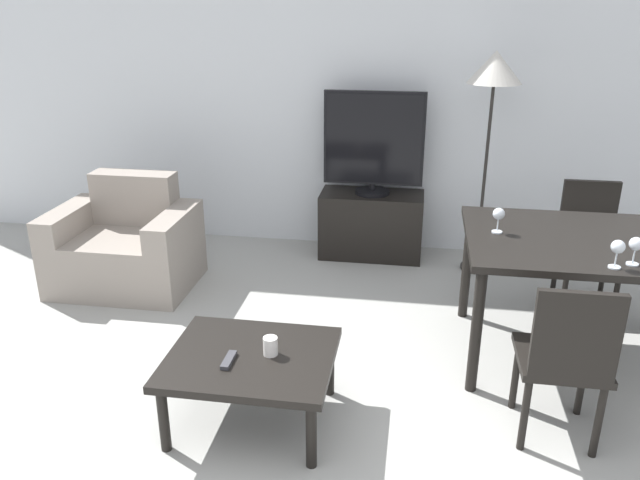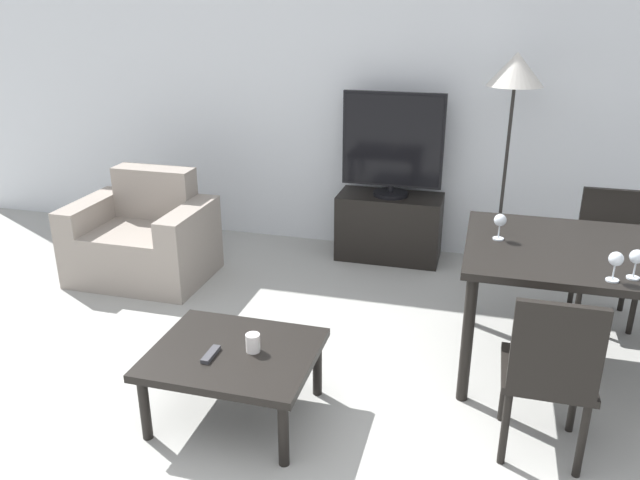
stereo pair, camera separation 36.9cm
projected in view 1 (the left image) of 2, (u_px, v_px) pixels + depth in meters
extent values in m
cube|color=silver|center=(355.00, 84.00, 4.97)|extent=(7.99, 0.06, 2.70)
cube|color=gray|center=(126.00, 260.00, 4.56)|extent=(0.62, 0.72, 0.40)
cube|color=gray|center=(135.00, 198.00, 4.66)|extent=(0.62, 0.20, 0.39)
cube|color=gray|center=(73.00, 245.00, 4.59)|extent=(0.18, 0.72, 0.58)
cube|color=gray|center=(177.00, 252.00, 4.47)|extent=(0.18, 0.72, 0.58)
cube|color=black|center=(371.00, 225.00, 5.09)|extent=(0.82, 0.39, 0.53)
cylinder|color=black|center=(372.00, 192.00, 4.98)|extent=(0.27, 0.27, 0.03)
cylinder|color=black|center=(372.00, 187.00, 4.97)|extent=(0.04, 0.04, 0.05)
cube|color=black|center=(374.00, 139.00, 4.83)|extent=(0.78, 0.04, 0.73)
cube|color=black|center=(374.00, 139.00, 4.81)|extent=(0.75, 0.01, 0.69)
cube|color=black|center=(251.00, 358.00, 3.02)|extent=(0.80, 0.68, 0.04)
cylinder|color=black|center=(164.00, 420.00, 2.88)|extent=(0.05, 0.05, 0.34)
cylinder|color=black|center=(311.00, 435.00, 2.78)|extent=(0.05, 0.05, 0.34)
cylinder|color=black|center=(204.00, 355.00, 3.40)|extent=(0.05, 0.05, 0.34)
cylinder|color=black|center=(330.00, 366.00, 3.30)|extent=(0.05, 0.05, 0.34)
cube|color=black|center=(587.00, 242.00, 3.44)|extent=(1.31, 0.98, 0.04)
cylinder|color=black|center=(476.00, 332.00, 3.27)|extent=(0.06, 0.06, 0.71)
cylinder|color=black|center=(467.00, 267.00, 4.06)|extent=(0.06, 0.06, 0.71)
cube|color=black|center=(561.00, 359.00, 2.93)|extent=(0.40, 0.40, 0.04)
cylinder|color=black|center=(516.00, 375.00, 3.18)|extent=(0.04, 0.04, 0.39)
cylinder|color=black|center=(582.00, 381.00, 3.13)|extent=(0.04, 0.04, 0.39)
cylinder|color=black|center=(525.00, 414.00, 2.88)|extent=(0.04, 0.04, 0.39)
cylinder|color=black|center=(598.00, 421.00, 2.83)|extent=(0.04, 0.04, 0.39)
cube|color=black|center=(576.00, 336.00, 2.68)|extent=(0.37, 0.04, 0.42)
cube|color=black|center=(590.00, 251.00, 4.19)|extent=(0.40, 0.40, 0.04)
cylinder|color=black|center=(565.00, 288.00, 4.14)|extent=(0.04, 0.04, 0.39)
cylinder|color=black|center=(616.00, 291.00, 4.09)|extent=(0.04, 0.04, 0.39)
cylinder|color=black|center=(556.00, 268.00, 4.44)|extent=(0.04, 0.04, 0.39)
cylinder|color=black|center=(604.00, 271.00, 4.39)|extent=(0.04, 0.04, 0.39)
cube|color=black|center=(589.00, 210.00, 4.27)|extent=(0.37, 0.04, 0.42)
cylinder|color=black|center=(476.00, 267.00, 4.91)|extent=(0.24, 0.24, 0.02)
cylinder|color=black|center=(484.00, 179.00, 4.65)|extent=(0.02, 0.02, 1.40)
cone|color=beige|center=(495.00, 67.00, 4.36)|extent=(0.38, 0.38, 0.23)
cube|color=#38383D|center=(229.00, 360.00, 2.95)|extent=(0.04, 0.15, 0.02)
cylinder|color=white|center=(270.00, 346.00, 3.00)|extent=(0.07, 0.07, 0.09)
cylinder|color=silver|center=(632.00, 264.00, 3.10)|extent=(0.06, 0.06, 0.01)
cylinder|color=silver|center=(634.00, 257.00, 3.08)|extent=(0.01, 0.01, 0.07)
sphere|color=silver|center=(636.00, 244.00, 3.06)|extent=(0.07, 0.07, 0.07)
cylinder|color=silver|center=(614.00, 267.00, 3.06)|extent=(0.06, 0.06, 0.01)
cylinder|color=silver|center=(616.00, 260.00, 3.05)|extent=(0.01, 0.01, 0.07)
sphere|color=silver|center=(618.00, 247.00, 3.02)|extent=(0.07, 0.07, 0.07)
cylinder|color=silver|center=(497.00, 232.00, 3.53)|extent=(0.06, 0.06, 0.01)
cylinder|color=silver|center=(498.00, 225.00, 3.51)|extent=(0.01, 0.01, 0.07)
sphere|color=silver|center=(499.00, 214.00, 3.49)|extent=(0.07, 0.07, 0.07)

